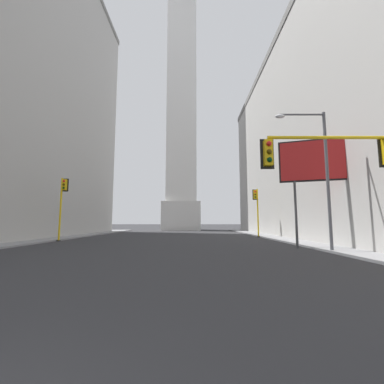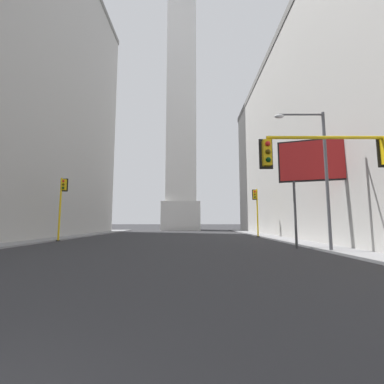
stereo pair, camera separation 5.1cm
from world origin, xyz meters
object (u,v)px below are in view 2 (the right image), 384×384
traffic_light_near_right (349,165)px  billboard_sign (325,162)px  traffic_light_mid_right (256,205)px  street_lamp (319,165)px  traffic_light_mid_left (62,199)px  obelisk (182,82)px

traffic_light_near_right → billboard_sign: size_ratio=0.74×
traffic_light_mid_right → traffic_light_near_right: bearing=-94.1°
street_lamp → traffic_light_mid_left: bearing=156.2°
traffic_light_mid_left → traffic_light_near_right: bearing=-37.5°
obelisk → street_lamp: 54.37m
traffic_light_mid_right → street_lamp: 16.28m
traffic_light_mid_left → traffic_light_mid_right: (21.24, 6.82, -0.17)m
obelisk → billboard_sign: obelisk is taller
traffic_light_near_right → billboard_sign: 8.26m
obelisk → traffic_light_mid_left: bearing=-107.2°
billboard_sign → traffic_light_mid_right: bearing=95.6°
traffic_light_near_right → traffic_light_mid_right: 21.97m
obelisk → billboard_sign: bearing=-73.9°
traffic_light_near_right → street_lamp: size_ratio=0.64×
traffic_light_mid_right → billboard_sign: (1.42, -14.45, 2.19)m
traffic_light_near_right → traffic_light_mid_right: size_ratio=0.97×
traffic_light_mid_left → traffic_light_near_right: 24.80m
obelisk → traffic_light_near_right: obelisk is taller
traffic_light_mid_right → street_lamp: (0.04, -16.20, 1.58)m
traffic_light_mid_left → traffic_light_mid_right: size_ratio=1.04×
obelisk → traffic_light_mid_left: (-10.60, -34.22, -32.09)m
obelisk → traffic_light_mid_left: size_ratio=11.96×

